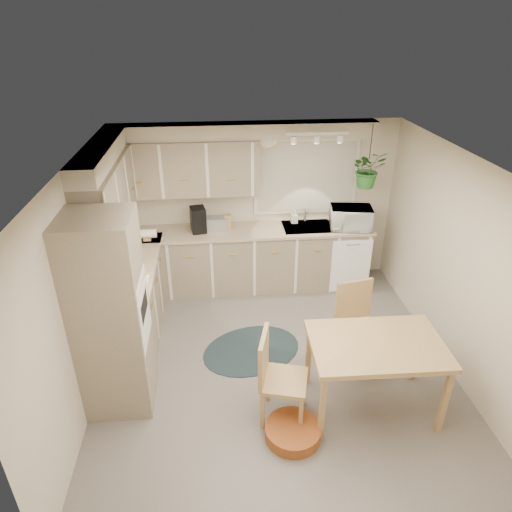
{
  "coord_description": "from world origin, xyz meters",
  "views": [
    {
      "loc": [
        -0.63,
        -4.13,
        3.61
      ],
      "look_at": [
        -0.17,
        0.55,
        1.16
      ],
      "focal_mm": 32.0,
      "sensor_mm": 36.0,
      "label": 1
    }
  ],
  "objects_px": {
    "pet_bed": "(293,432)",
    "microwave": "(351,215)",
    "dining_table": "(372,375)",
    "braided_rug": "(252,350)",
    "chair_left": "(284,378)",
    "chair_back": "(360,327)"
  },
  "relations": [
    {
      "from": "dining_table",
      "to": "braided_rug",
      "type": "height_order",
      "value": "dining_table"
    },
    {
      "from": "braided_rug",
      "to": "microwave",
      "type": "height_order",
      "value": "microwave"
    },
    {
      "from": "braided_rug",
      "to": "pet_bed",
      "type": "distance_m",
      "value": 1.36
    },
    {
      "from": "braided_rug",
      "to": "microwave",
      "type": "bearing_deg",
      "value": 42.63
    },
    {
      "from": "chair_back",
      "to": "pet_bed",
      "type": "distance_m",
      "value": 1.45
    },
    {
      "from": "pet_bed",
      "to": "chair_left",
      "type": "bearing_deg",
      "value": 100.2
    },
    {
      "from": "dining_table",
      "to": "pet_bed",
      "type": "distance_m",
      "value": 0.98
    },
    {
      "from": "chair_left",
      "to": "pet_bed",
      "type": "distance_m",
      "value": 0.51
    },
    {
      "from": "chair_left",
      "to": "chair_back",
      "type": "bearing_deg",
      "value": 141.81
    },
    {
      "from": "pet_bed",
      "to": "microwave",
      "type": "xyz_separation_m",
      "value": [
        1.27,
        2.76,
        1.07
      ]
    },
    {
      "from": "dining_table",
      "to": "chair_back",
      "type": "relative_size",
      "value": 1.32
    },
    {
      "from": "chair_back",
      "to": "braided_rug",
      "type": "distance_m",
      "value": 1.35
    },
    {
      "from": "chair_back",
      "to": "microwave",
      "type": "height_order",
      "value": "microwave"
    },
    {
      "from": "chair_left",
      "to": "braided_rug",
      "type": "relative_size",
      "value": 0.8
    },
    {
      "from": "pet_bed",
      "to": "microwave",
      "type": "height_order",
      "value": "microwave"
    },
    {
      "from": "chair_left",
      "to": "microwave",
      "type": "distance_m",
      "value": 2.88
    },
    {
      "from": "microwave",
      "to": "dining_table",
      "type": "bearing_deg",
      "value": -90.97
    },
    {
      "from": "dining_table",
      "to": "microwave",
      "type": "xyz_separation_m",
      "value": [
        0.41,
        2.43,
        0.73
      ]
    },
    {
      "from": "braided_rug",
      "to": "pet_bed",
      "type": "xyz_separation_m",
      "value": [
        0.28,
        -1.33,
        0.06
      ]
    },
    {
      "from": "chair_back",
      "to": "braided_rug",
      "type": "height_order",
      "value": "chair_back"
    },
    {
      "from": "chair_left",
      "to": "pet_bed",
      "type": "xyz_separation_m",
      "value": [
        0.05,
        -0.28,
        -0.43
      ]
    },
    {
      "from": "chair_left",
      "to": "chair_back",
      "type": "xyz_separation_m",
      "value": [
        0.98,
        0.74,
        0.0
      ]
    }
  ]
}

